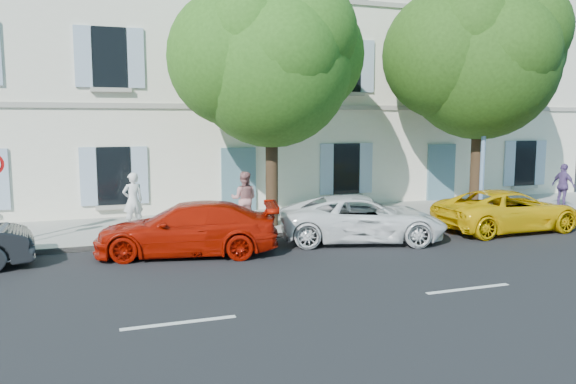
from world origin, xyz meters
name	(u,v)px	position (x,y,z in m)	size (l,w,h in m)	color
ground	(377,248)	(0.00, 0.00, 0.00)	(90.00, 90.00, 0.00)	black
sidewalk	(316,219)	(0.00, 4.45, 0.07)	(36.00, 4.50, 0.15)	#A09E96
kerb	(342,230)	(0.00, 2.28, 0.08)	(36.00, 0.16, 0.16)	#9E998E
building	(266,62)	(0.00, 10.20, 6.00)	(28.00, 7.00, 12.00)	white
car_red_coupe	(187,229)	(-5.03, 1.00, 0.69)	(1.93, 4.74, 1.38)	#A61304
car_white_coupe	(363,219)	(0.03, 0.94, 0.67)	(2.21, 4.79, 1.33)	white
car_yellow_supercar	(508,210)	(5.09, 0.80, 0.66)	(2.18, 4.73, 1.31)	#EEB90A
tree_left	(271,68)	(-1.93, 3.44, 5.12)	(4.99, 4.99, 7.73)	#3A2819
tree_right	(481,64)	(5.96, 3.53, 5.49)	(5.40, 5.40, 8.33)	#3A2819
street_lamp	(489,84)	(5.65, 2.65, 4.73)	(0.25, 1.71, 8.08)	#7293BF
pedestrian_a	(133,201)	(-6.16, 4.37, 1.03)	(0.64, 0.42, 1.75)	silver
pedestrian_b	(244,199)	(-2.81, 3.59, 1.02)	(0.85, 0.66, 1.75)	#B67574
pedestrian_c	(563,185)	(9.87, 3.30, 1.00)	(0.99, 0.41, 1.70)	#644B8A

